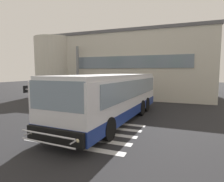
{
  "coord_description": "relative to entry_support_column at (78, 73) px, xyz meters",
  "views": [
    {
      "loc": [
        5.96,
        -11.95,
        2.86
      ],
      "look_at": [
        1.3,
        0.33,
        1.5
      ],
      "focal_mm": 29.94,
      "sensor_mm": 36.0,
      "label": 1
    }
  ],
  "objects": [
    {
      "name": "bus_main_foreground",
      "position": [
        6.7,
        -7.1,
        -1.42
      ],
      "size": [
        3.62,
        10.67,
        2.7
      ],
      "color": "silver",
      "rests_on": "ground"
    },
    {
      "name": "ground_plane",
      "position": [
        4.53,
        -5.4,
        -2.76
      ],
      "size": [
        80.0,
        90.0,
        0.02
      ],
      "primitive_type": "cube",
      "color": "#232326",
      "rests_on": "ground"
    },
    {
      "name": "passenger_by_doorway",
      "position": [
        1.65,
        -1.07,
        -1.82
      ],
      "size": [
        0.59,
        0.23,
        1.68
      ],
      "color": "#2D2D33",
      "rests_on": "ground"
    },
    {
      "name": "safety_bollard_yellow",
      "position": [
        3.22,
        -1.8,
        -2.3
      ],
      "size": [
        0.18,
        0.18,
        0.9
      ],
      "primitive_type": "cylinder",
      "color": "yellow",
      "rests_on": "ground"
    },
    {
      "name": "entry_support_column",
      "position": [
        0.0,
        0.0,
        0.0
      ],
      "size": [
        0.28,
        0.28,
        5.51
      ],
      "primitive_type": "cylinder",
      "color": "slate",
      "rests_on": "ground"
    },
    {
      "name": "terminal_building",
      "position": [
        3.86,
        6.15,
        0.78
      ],
      "size": [
        19.46,
        13.8,
        7.09
      ],
      "color": "beige",
      "rests_on": "ground"
    },
    {
      "name": "bay_paint_stripes",
      "position": [
        6.53,
        -9.6,
        -2.75
      ],
      "size": [
        4.4,
        3.96,
        0.01
      ],
      "color": "silver",
      "rests_on": "ground"
    },
    {
      "name": "passenger_near_column",
      "position": [
        0.78,
        -0.3,
        -1.79
      ],
      "size": [
        0.52,
        0.51,
        1.68
      ],
      "color": "#2D2D33",
      "rests_on": "ground"
    }
  ]
}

